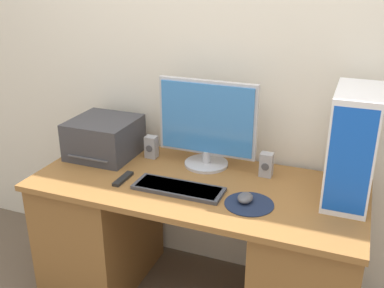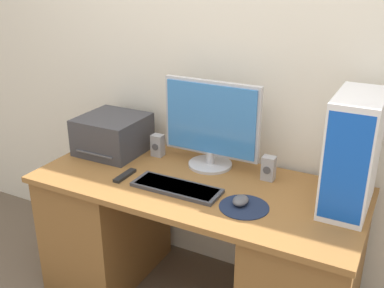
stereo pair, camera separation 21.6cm
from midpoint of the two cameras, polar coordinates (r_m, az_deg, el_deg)
wall_back at (r=2.41m, az=1.55°, el=12.55°), size 6.40×0.05×2.70m
desk at (r=2.42m, az=-2.11°, el=-12.40°), size 1.64×0.72×0.73m
monitor at (r=2.34m, az=-0.73°, el=2.63°), size 0.53×0.23×0.47m
keyboard at (r=2.17m, az=-4.60°, el=-5.68°), size 0.44×0.16×0.02m
mousepad at (r=2.05m, az=4.26°, el=-7.68°), size 0.23×0.23×0.00m
mouse at (r=2.06m, az=3.78°, el=-6.91°), size 0.07×0.09×0.04m
computer_tower at (r=2.08m, az=16.91°, el=-0.33°), size 0.19×0.39×0.52m
printer at (r=2.58m, az=-13.46°, el=0.75°), size 0.35×0.35×0.21m
speaker_left at (r=2.52m, az=-7.64°, el=-0.42°), size 0.06×0.06×0.12m
speaker_right at (r=2.29m, az=6.77°, el=-2.69°), size 0.06×0.06×0.12m
remote_control at (r=2.30m, az=-11.44°, el=-4.41°), size 0.04×0.16×0.02m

